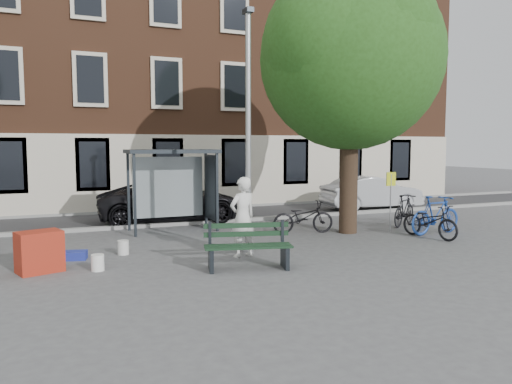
{
  "coord_description": "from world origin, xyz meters",
  "views": [
    {
      "loc": [
        -4.75,
        -11.7,
        2.74
      ],
      "look_at": [
        0.87,
        1.56,
        1.4
      ],
      "focal_mm": 35.0,
      "sensor_mm": 36.0,
      "label": 1
    }
  ],
  "objects": [
    {
      "name": "ground",
      "position": [
        0.0,
        0.0,
        0.0
      ],
      "size": [
        90.0,
        90.0,
        0.0
      ],
      "primitive_type": "plane",
      "color": "#4C4C4F",
      "rests_on": "ground"
    },
    {
      "name": "road",
      "position": [
        0.0,
        7.0,
        0.01
      ],
      "size": [
        40.0,
        4.0,
        0.01
      ],
      "primitive_type": "cube",
      "color": "#28282B",
      "rests_on": "ground"
    },
    {
      "name": "curb_near",
      "position": [
        0.0,
        5.0,
        0.06
      ],
      "size": [
        40.0,
        0.25,
        0.12
      ],
      "primitive_type": "cube",
      "color": "gray",
      "rests_on": "ground"
    },
    {
      "name": "curb_far",
      "position": [
        0.0,
        9.0,
        0.06
      ],
      "size": [
        40.0,
        0.25,
        0.12
      ],
      "primitive_type": "cube",
      "color": "gray",
      "rests_on": "ground"
    },
    {
      "name": "building_row",
      "position": [
        0.0,
        13.0,
        7.0
      ],
      "size": [
        30.0,
        8.0,
        14.0
      ],
      "primitive_type": "cube",
      "color": "brown",
      "rests_on": "ground"
    },
    {
      "name": "lamppost",
      "position": [
        0.0,
        0.0,
        2.78
      ],
      "size": [
        0.28,
        0.35,
        6.11
      ],
      "color": "#9EA0A3",
      "rests_on": "ground"
    },
    {
      "name": "tree_right",
      "position": [
        4.01,
        1.38,
        5.62
      ],
      "size": [
        5.76,
        5.6,
        8.2
      ],
      "color": "black",
      "rests_on": "ground"
    },
    {
      "name": "bus_shelter",
      "position": [
        -0.61,
        4.11,
        1.92
      ],
      "size": [
        2.85,
        1.45,
        2.62
      ],
      "color": "#1E2328",
      "rests_on": "ground"
    },
    {
      "name": "painter",
      "position": [
        -0.3,
        -0.37,
        0.99
      ],
      "size": [
        0.82,
        0.64,
        1.98
      ],
      "primitive_type": "imported",
      "rotation": [
        0.0,
        0.0,
        3.4
      ],
      "color": "silver",
      "rests_on": "ground"
    },
    {
      "name": "bench",
      "position": [
        -0.64,
        -1.55,
        0.46
      ],
      "size": [
        2.03,
        1.07,
        1.0
      ],
      "rotation": [
        0.0,
        0.0,
        -0.25
      ],
      "color": "#1E2328",
      "rests_on": "ground"
    },
    {
      "name": "bike_a",
      "position": [
        2.65,
        1.97,
        0.51
      ],
      "size": [
        2.03,
        1.05,
        1.02
      ],
      "primitive_type": "imported",
      "rotation": [
        0.0,
        0.0,
        1.37
      ],
      "color": "black",
      "rests_on": "ground"
    },
    {
      "name": "bike_b",
      "position": [
        6.35,
        0.21,
        0.61
      ],
      "size": [
        2.06,
        0.75,
        1.21
      ],
      "primitive_type": "imported",
      "rotation": [
        0.0,
        0.0,
        1.66
      ],
      "color": "navy",
      "rests_on": "ground"
    },
    {
      "name": "bike_c",
      "position": [
        5.74,
        -0.22,
        0.51
      ],
      "size": [
        1.02,
        2.02,
        1.01
      ],
      "primitive_type": "imported",
      "rotation": [
        0.0,
        0.0,
        0.19
      ],
      "color": "black",
      "rests_on": "ground"
    },
    {
      "name": "bike_d",
      "position": [
        6.5,
        1.86,
        0.54
      ],
      "size": [
        1.82,
        1.37,
        1.09
      ],
      "primitive_type": "imported",
      "rotation": [
        0.0,
        0.0,
        2.11
      ],
      "color": "black",
      "rests_on": "ground"
    },
    {
      "name": "car_dark",
      "position": [
        -0.52,
        6.0,
        0.74
      ],
      "size": [
        5.52,
        2.99,
        1.47
      ],
      "primitive_type": "imported",
      "rotation": [
        0.0,
        0.0,
        1.47
      ],
      "color": "black",
      "rests_on": "ground"
    },
    {
      "name": "car_silver",
      "position": [
        8.21,
        6.06,
        0.71
      ],
      "size": [
        4.44,
        1.85,
        1.43
      ],
      "primitive_type": "imported",
      "rotation": [
        0.0,
        0.0,
        1.49
      ],
      "color": "#B2B4BA",
      "rests_on": "ground"
    },
    {
      "name": "red_stand",
      "position": [
        -4.92,
        -0.08,
        0.45
      ],
      "size": [
        1.04,
        0.85,
        0.9
      ],
      "primitive_type": "cube",
      "rotation": [
        0.0,
        0.0,
        0.32
      ],
      "color": "#A42715",
      "rests_on": "ground"
    },
    {
      "name": "blue_crate",
      "position": [
        -4.16,
        0.91,
        0.1
      ],
      "size": [
        0.63,
        0.51,
        0.2
      ],
      "primitive_type": "cube",
      "rotation": [
        0.0,
        0.0,
        -0.23
      ],
      "color": "#212D97",
      "rests_on": "ground"
    },
    {
      "name": "bucket_b",
      "position": [
        -3.75,
        -0.44,
        0.18
      ],
      "size": [
        0.36,
        0.36,
        0.36
      ],
      "primitive_type": "cylinder",
      "rotation": [
        0.0,
        0.0,
        0.38
      ],
      "color": "white",
      "rests_on": "ground"
    },
    {
      "name": "bucket_c",
      "position": [
        -3.0,
        1.02,
        0.18
      ],
      "size": [
        0.31,
        0.31,
        0.36
      ],
      "primitive_type": "cylinder",
      "rotation": [
        0.0,
        0.0,
        -0.11
      ],
      "color": "silver",
      "rests_on": "ground"
    },
    {
      "name": "notice_sign",
      "position": [
        5.3,
        1.08,
        1.38
      ],
      "size": [
        0.33,
        0.05,
        1.91
      ],
      "rotation": [
        0.0,
        0.0,
        -0.07
      ],
      "color": "#9EA0A3",
      "rests_on": "ground"
    }
  ]
}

